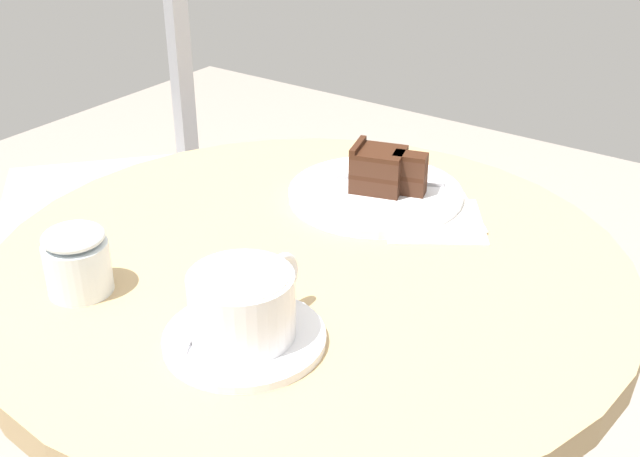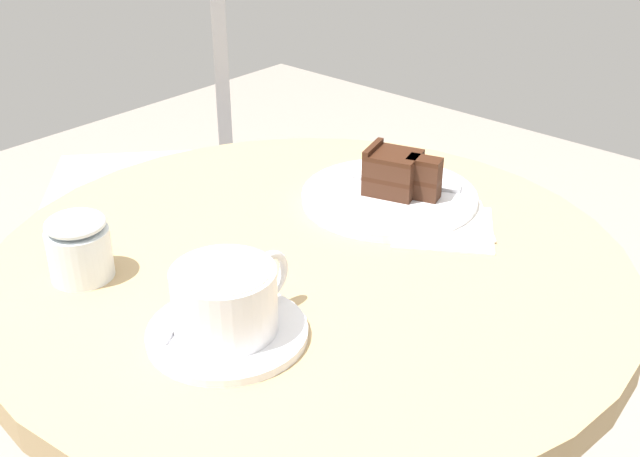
% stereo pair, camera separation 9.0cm
% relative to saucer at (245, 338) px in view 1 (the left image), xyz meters
% --- Properties ---
extents(cafe_table, '(0.74, 0.74, 0.69)m').
position_rel_saucer_xyz_m(cafe_table, '(0.17, 0.04, -0.12)').
color(cafe_table, tan).
rests_on(cafe_table, ground).
extents(saucer, '(0.16, 0.16, 0.01)m').
position_rel_saucer_xyz_m(saucer, '(0.00, 0.00, 0.00)').
color(saucer, white).
rests_on(saucer, cafe_table).
extents(coffee_cup, '(0.14, 0.10, 0.07)m').
position_rel_saucer_xyz_m(coffee_cup, '(0.00, 0.00, 0.04)').
color(coffee_cup, white).
rests_on(coffee_cup, saucer).
extents(teaspoon, '(0.09, 0.05, 0.00)m').
position_rel_saucer_xyz_m(teaspoon, '(-0.01, 0.05, 0.01)').
color(teaspoon, '#B7B7BC').
rests_on(teaspoon, saucer).
extents(cake_plate, '(0.23, 0.23, 0.01)m').
position_rel_saucer_xyz_m(cake_plate, '(0.35, 0.06, 0.00)').
color(cake_plate, white).
rests_on(cake_plate, cafe_table).
extents(cake_slice, '(0.07, 0.10, 0.06)m').
position_rel_saucer_xyz_m(cake_slice, '(0.35, 0.06, 0.04)').
color(cake_slice, '#422619').
rests_on(cake_slice, cake_plate).
extents(fork, '(0.08, 0.14, 0.00)m').
position_rel_saucer_xyz_m(fork, '(0.39, 0.05, 0.01)').
color(fork, '#B7B7BC').
rests_on(fork, cake_plate).
extents(napkin, '(0.17, 0.17, 0.00)m').
position_rel_saucer_xyz_m(napkin, '(0.34, -0.03, -0.00)').
color(napkin, silver).
rests_on(napkin, cafe_table).
extents(cafe_chair, '(0.54, 0.54, 0.97)m').
position_rel_saucer_xyz_m(cafe_chair, '(0.50, 0.69, -0.13)').
color(cafe_chair, '#9E9EA3').
rests_on(cafe_chair, ground).
extents(sugar_pot, '(0.07, 0.07, 0.08)m').
position_rel_saucer_xyz_m(sugar_pot, '(-0.03, 0.20, 0.03)').
color(sugar_pot, silver).
rests_on(sugar_pot, cafe_table).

